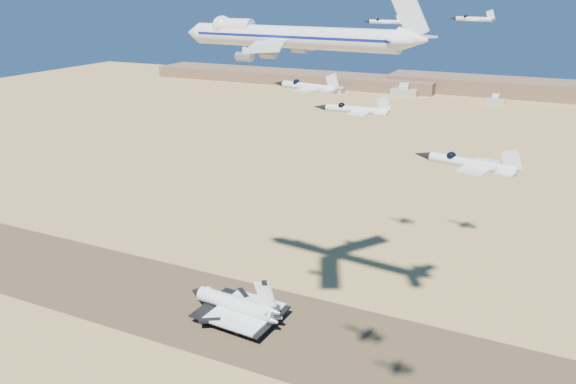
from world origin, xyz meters
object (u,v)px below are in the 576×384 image
at_px(crew_c, 248,337).
at_px(chase_jet_d, 385,22).
at_px(shuttle, 236,305).
at_px(chase_jet_e, 473,19).
at_px(crew_b, 244,333).
at_px(chase_jet_b, 355,109).
at_px(chase_jet_a, 308,87).
at_px(carrier_747, 284,37).
at_px(chase_jet_c, 470,163).
at_px(crew_a, 237,334).

bearing_deg(crew_c, chase_jet_d, -69.92).
bearing_deg(chase_jet_d, shuttle, -123.73).
bearing_deg(chase_jet_e, crew_c, -111.82).
xyz_separation_m(crew_b, chase_jet_d, (26.50, 61.79, 101.67)).
height_order(crew_c, chase_jet_b, chase_jet_b).
distance_m(crew_b, chase_jet_a, 110.00).
bearing_deg(chase_jet_e, chase_jet_a, -82.86).
xyz_separation_m(carrier_747, chase_jet_c, (65.40, -74.69, -10.40)).
height_order(carrier_747, chase_jet_d, carrier_747).
bearing_deg(carrier_747, chase_jet_a, -53.91).
distance_m(shuttle, crew_b, 12.50).
relative_size(crew_b, crew_c, 0.90).
distance_m(carrier_747, chase_jet_d, 53.72).
relative_size(carrier_747, chase_jet_b, 5.86).
distance_m(carrier_747, crew_c, 100.28).
bearing_deg(crew_a, carrier_747, -22.64).
bearing_deg(crew_a, chase_jet_a, -108.83).
relative_size(crew_b, chase_jet_c, 0.11).
bearing_deg(crew_c, chase_jet_e, -86.22).
relative_size(shuttle, crew_c, 20.12).
bearing_deg(chase_jet_a, crew_b, 147.63).
height_order(shuttle, crew_c, shuttle).
bearing_deg(carrier_747, crew_a, -130.62).
distance_m(crew_c, chase_jet_d, 122.08).
bearing_deg(chase_jet_b, chase_jet_e, 87.06).
relative_size(crew_c, chase_jet_a, 0.12).
bearing_deg(chase_jet_a, chase_jet_e, 94.52).
xyz_separation_m(chase_jet_a, chase_jet_d, (-13.89, 102.25, 7.70)).
relative_size(chase_jet_c, chase_jet_e, 0.96).
bearing_deg(shuttle, chase_jet_b, -40.65).
relative_size(chase_jet_b, chase_jet_c, 0.88).
height_order(crew_b, chase_jet_d, chase_jet_d).
relative_size(crew_a, chase_jet_e, 0.10).
height_order(crew_a, chase_jet_c, chase_jet_c).
relative_size(carrier_747, crew_a, 49.19).
distance_m(crew_b, crew_c, 2.87).
height_order(crew_b, crew_c, crew_c).
bearing_deg(crew_b, chase_jet_d, -39.47).
height_order(shuttle, chase_jet_b, chase_jet_b).
relative_size(crew_c, chase_jet_d, 0.13).
relative_size(carrier_747, chase_jet_d, 5.37).
xyz_separation_m(crew_a, crew_b, (2.17, 1.48, 0.05)).
xyz_separation_m(chase_jet_b, chase_jet_d, (-28.40, 115.50, 8.71)).
height_order(crew_a, chase_jet_e, chase_jet_e).
bearing_deg(chase_jet_b, crew_b, 133.27).
distance_m(carrier_747, chase_jet_c, 99.82).
distance_m(chase_jet_a, chase_jet_c, 42.91).
height_order(shuttle, chase_jet_e, chase_jet_e).
xyz_separation_m(crew_b, chase_jet_e, (56.16, 69.46, 102.90)).
xyz_separation_m(crew_c, chase_jet_b, (52.47, -52.20, 92.87)).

